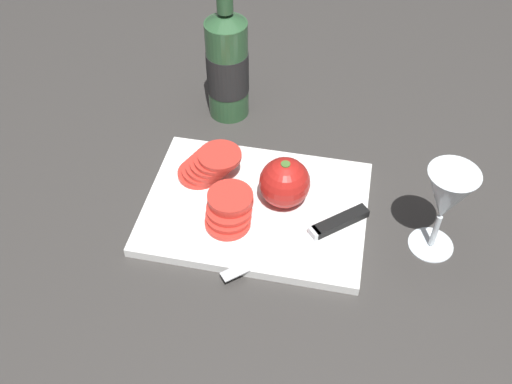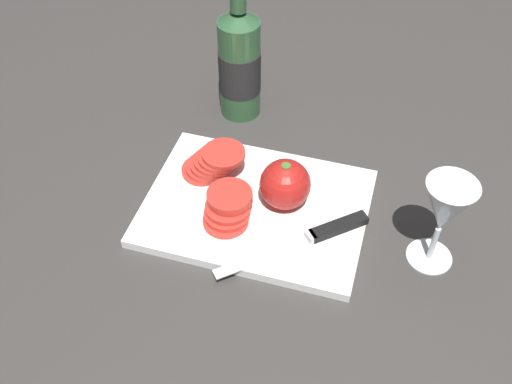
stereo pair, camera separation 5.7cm
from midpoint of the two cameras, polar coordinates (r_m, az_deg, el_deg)
ground_plane at (r=0.99m, az=3.65°, el=-3.72°), size 3.00×3.00×0.00m
cutting_board at (r=1.01m, az=-1.62°, el=-1.54°), size 0.37×0.27×0.02m
wine_bottle at (r=1.14m, az=-4.21°, el=12.04°), size 0.08×0.08×0.32m
wine_glass at (r=0.92m, az=15.99°, el=-0.67°), size 0.08×0.08×0.16m
whole_tomato at (r=0.98m, az=1.08°, el=0.85°), size 0.08×0.08×0.09m
knife at (r=0.97m, az=5.15°, el=-3.45°), size 0.21×0.19×0.01m
tomato_slice_stack_near at (r=0.97m, az=-4.25°, el=-1.66°), size 0.08×0.11×0.04m
tomato_slice_stack_far at (r=1.04m, az=-6.04°, el=2.57°), size 0.11×0.09×0.05m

